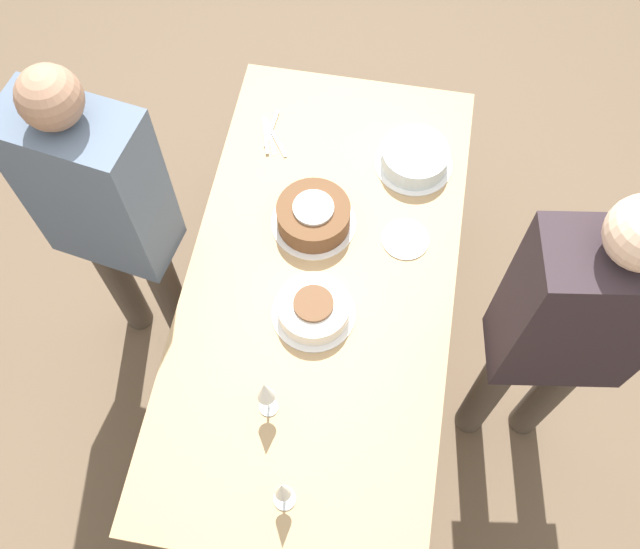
{
  "coord_description": "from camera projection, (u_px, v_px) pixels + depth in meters",
  "views": [
    {
      "loc": [
        1.05,
        0.18,
        2.87
      ],
      "look_at": [
        0.0,
        0.0,
        0.8
      ],
      "focal_mm": 40.0,
      "sensor_mm": 36.0,
      "label": 1
    }
  ],
  "objects": [
    {
      "name": "person_watching",
      "position": [
        568.0,
        329.0,
        2.06
      ],
      "size": [
        0.28,
        0.43,
        1.6
      ],
      "rotation": [
        0.0,
        0.0,
        -1.42
      ],
      "color": "#4C4238",
      "rests_on": "ground_plane"
    },
    {
      "name": "cake_center_white",
      "position": [
        314.0,
        309.0,
        2.28
      ],
      "size": [
        0.27,
        0.27,
        0.08
      ],
      "color": "white",
      "rests_on": "dining_table"
    },
    {
      "name": "ground_plane",
      "position": [
        320.0,
        360.0,
        3.04
      ],
      "size": [
        12.0,
        12.0,
        0.0
      ],
      "primitive_type": "plane",
      "color": "brown"
    },
    {
      "name": "cake_front_chocolate",
      "position": [
        313.0,
        216.0,
        2.43
      ],
      "size": [
        0.29,
        0.29,
        0.11
      ],
      "color": "white",
      "rests_on": "dining_table"
    },
    {
      "name": "person_cutting",
      "position": [
        106.0,
        211.0,
        2.28
      ],
      "size": [
        0.28,
        0.43,
        1.56
      ],
      "rotation": [
        0.0,
        0.0,
        1.41
      ],
      "color": "#4C4238",
      "rests_on": "ground_plane"
    },
    {
      "name": "fork_pile",
      "position": [
        271.0,
        135.0,
        2.64
      ],
      "size": [
        0.21,
        0.13,
        0.01
      ],
      "color": "silver",
      "rests_on": "dining_table"
    },
    {
      "name": "dessert_plate_left",
      "position": [
        405.0,
        239.0,
        2.44
      ],
      "size": [
        0.16,
        0.16,
        0.01
      ],
      "color": "white",
      "rests_on": "dining_table"
    },
    {
      "name": "cake_back_decorated",
      "position": [
        415.0,
        158.0,
        2.55
      ],
      "size": [
        0.28,
        0.28,
        0.08
      ],
      "color": "white",
      "rests_on": "dining_table"
    },
    {
      "name": "wine_glass_near",
      "position": [
        265.0,
        392.0,
        2.03
      ],
      "size": [
        0.06,
        0.06,
        0.22
      ],
      "color": "silver",
      "rests_on": "dining_table"
    },
    {
      "name": "dining_table",
      "position": [
        320.0,
        294.0,
        2.46
      ],
      "size": [
        1.79,
        0.89,
        0.75
      ],
      "color": "tan",
      "rests_on": "ground_plane"
    },
    {
      "name": "wine_glass_far",
      "position": [
        283.0,
        490.0,
        1.93
      ],
      "size": [
        0.07,
        0.07,
        0.2
      ],
      "color": "silver",
      "rests_on": "dining_table"
    }
  ]
}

